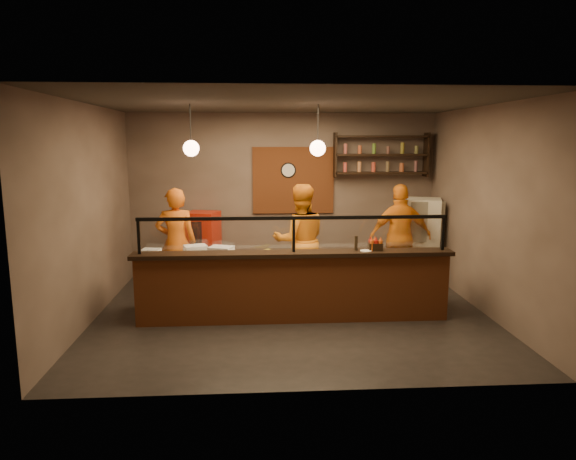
{
  "coord_description": "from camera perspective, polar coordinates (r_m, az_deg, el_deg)",
  "views": [
    {
      "loc": [
        -0.56,
        -7.61,
        2.64
      ],
      "look_at": [
        -0.05,
        0.3,
        1.28
      ],
      "focal_mm": 32.0,
      "sensor_mm": 36.0,
      "label": 1
    }
  ],
  "objects": [
    {
      "name": "prep_tub_c",
      "position": [
        7.91,
        -7.44,
        -2.44
      ],
      "size": [
        0.41,
        0.37,
        0.17
      ],
      "primitive_type": "cube",
      "rotation": [
        0.0,
        0.0,
        -0.36
      ],
      "color": "silver",
      "rests_on": "worktop"
    },
    {
      "name": "prep_tub_a",
      "position": [
        8.1,
        -14.97,
        -2.52
      ],
      "size": [
        0.3,
        0.25,
        0.13
      ],
      "primitive_type": "cube",
      "rotation": [
        0.0,
        0.0,
        -0.13
      ],
      "color": "silver",
      "rests_on": "worktop"
    },
    {
      "name": "small_plate",
      "position": [
        7.62,
        8.64,
        -2.3
      ],
      "size": [
        0.19,
        0.19,
        0.01
      ],
      "primitive_type": "cylinder",
      "rotation": [
        0.0,
        0.0,
        -0.13
      ],
      "color": "silver",
      "rests_on": "counter_ledge"
    },
    {
      "name": "brick_patch",
      "position": [
        10.14,
        0.59,
        5.54
      ],
      "size": [
        1.6,
        0.04,
        1.3
      ],
      "primitive_type": "cube",
      "color": "#944720",
      "rests_on": "wall_back"
    },
    {
      "name": "pendant_right",
      "position": [
        7.87,
        3.32,
        9.07
      ],
      "size": [
        0.24,
        0.24,
        0.77
      ],
      "color": "black",
      "rests_on": "ceiling"
    },
    {
      "name": "rolling_pin",
      "position": [
        8.15,
        -2.96,
        -2.42
      ],
      "size": [
        0.29,
        0.24,
        0.06
      ],
      "primitive_type": "cylinder",
      "rotation": [
        0.0,
        1.57,
        0.64
      ],
      "color": "gold",
      "rests_on": "worktop"
    },
    {
      "name": "wall_right",
      "position": [
        8.47,
        21.18,
        2.01
      ],
      "size": [
        0.0,
        5.0,
        5.0
      ],
      "primitive_type": "plane",
      "rotation": [
        1.57,
        0.0,
        -1.57
      ],
      "color": "#705D52",
      "rests_on": "floor"
    },
    {
      "name": "cook_right",
      "position": [
        9.45,
        12.37,
        -0.77
      ],
      "size": [
        1.12,
        0.48,
        1.91
      ],
      "primitive_type": "imported",
      "rotation": [
        0.0,
        0.0,
        3.13
      ],
      "color": "orange",
      "rests_on": "floor"
    },
    {
      "name": "wall_left",
      "position": [
        8.06,
        -21.31,
        1.65
      ],
      "size": [
        0.0,
        5.0,
        5.0
      ],
      "primitive_type": "plane",
      "rotation": [
        1.57,
        0.0,
        1.57
      ],
      "color": "#705D52",
      "rests_on": "floor"
    },
    {
      "name": "counter_ledge",
      "position": [
        7.51,
        0.64,
        -2.66
      ],
      "size": [
        4.7,
        0.37,
        0.06
      ],
      "primitive_type": "cube",
      "color": "black",
      "rests_on": "service_counter"
    },
    {
      "name": "pendant_left",
      "position": [
        7.87,
        -10.71,
        8.92
      ],
      "size": [
        0.24,
        0.24,
        0.77
      ],
      "color": "black",
      "rests_on": "ceiling"
    },
    {
      "name": "worktop_cabinet",
      "position": [
        8.14,
        0.36,
        -6.06
      ],
      "size": [
        4.6,
        0.75,
        0.85
      ],
      "primitive_type": "cube",
      "color": "gray",
      "rests_on": "floor"
    },
    {
      "name": "pizza_dough",
      "position": [
        8.03,
        1.86,
        -2.74
      ],
      "size": [
        0.63,
        0.63,
        0.01
      ],
      "primitive_type": "cylinder",
      "rotation": [
        0.0,
        0.0,
        0.16
      ],
      "color": "white",
      "rests_on": "worktop"
    },
    {
      "name": "floor",
      "position": [
        8.08,
        0.46,
        -9.35
      ],
      "size": [
        6.0,
        6.0,
        0.0
      ],
      "primitive_type": "plane",
      "color": "black",
      "rests_on": "ground"
    },
    {
      "name": "red_cooler",
      "position": [
        10.01,
        -9.41,
        -1.78
      ],
      "size": [
        0.7,
        0.67,
        1.33
      ],
      "primitive_type": "cube",
      "rotation": [
        0.0,
        0.0,
        -0.29
      ],
      "color": "#AE1E0B",
      "rests_on": "floor"
    },
    {
      "name": "wall_clock",
      "position": [
        10.11,
        0.03,
        6.66
      ],
      "size": [
        0.3,
        0.04,
        0.3
      ],
      "primitive_type": "cylinder",
      "rotation": [
        1.57,
        0.0,
        0.0
      ],
      "color": "black",
      "rests_on": "wall_back"
    },
    {
      "name": "ceiling",
      "position": [
        7.65,
        0.5,
        13.92
      ],
      "size": [
        6.0,
        6.0,
        0.0
      ],
      "primitive_type": "plane",
      "rotation": [
        3.14,
        0.0,
        0.0
      ],
      "color": "#363029",
      "rests_on": "wall_back"
    },
    {
      "name": "cook_left",
      "position": [
        8.99,
        -12.32,
        -1.39
      ],
      "size": [
        0.73,
        0.51,
        1.89
      ],
      "primitive_type": "imported",
      "rotation": [
        0.0,
        0.0,
        3.23
      ],
      "color": "#D55F14",
      "rests_on": "floor"
    },
    {
      "name": "wall_shelving",
      "position": [
        10.24,
        10.3,
        8.23
      ],
      "size": [
        1.84,
        0.28,
        0.85
      ],
      "color": "black",
      "rests_on": "wall_back"
    },
    {
      "name": "fridge",
      "position": [
        10.11,
        14.57,
        -1.09
      ],
      "size": [
        0.82,
        0.79,
        1.59
      ],
      "primitive_type": "cube",
      "rotation": [
        0.0,
        0.0,
        -0.31
      ],
      "color": "silver",
      "rests_on": "floor"
    },
    {
      "name": "wall_back",
      "position": [
        10.18,
        -0.55,
        3.86
      ],
      "size": [
        6.0,
        0.0,
        6.0
      ],
      "primitive_type": "plane",
      "rotation": [
        1.57,
        0.0,
        0.0
      ],
      "color": "#705D52",
      "rests_on": "floor"
    },
    {
      "name": "condiment_caddy",
      "position": [
        7.71,
        9.69,
        -1.82
      ],
      "size": [
        0.2,
        0.16,
        0.11
      ],
      "primitive_type": "cube",
      "rotation": [
        0.0,
        0.0,
        -0.05
      ],
      "color": "black",
      "rests_on": "counter_ledge"
    },
    {
      "name": "wall_front",
      "position": [
        5.25,
        2.47,
        -1.72
      ],
      "size": [
        6.0,
        0.0,
        6.0
      ],
      "primitive_type": "plane",
      "rotation": [
        -1.57,
        0.0,
        0.0
      ],
      "color": "#705D52",
      "rests_on": "floor"
    },
    {
      "name": "worktop",
      "position": [
        8.03,
        0.37,
        -2.97
      ],
      "size": [
        4.6,
        0.75,
        0.05
      ],
      "primitive_type": "cube",
      "color": "silver",
      "rests_on": "worktop_cabinet"
    },
    {
      "name": "sneeze_guard",
      "position": [
        7.44,
        0.64,
        -0.1
      ],
      "size": [
        4.5,
        0.05,
        0.52
      ],
      "color": "white",
      "rests_on": "counter_ledge"
    },
    {
      "name": "prep_tub_b",
      "position": [
        8.06,
        -10.22,
        -2.28
      ],
      "size": [
        0.4,
        0.36,
        0.17
      ],
      "primitive_type": "cube",
      "rotation": [
        0.0,
        0.0,
        0.31
      ],
      "color": "white",
      "rests_on": "worktop"
    },
    {
      "name": "pepper_mill",
      "position": [
        7.66,
        7.58,
        -1.45
      ],
      "size": [
        0.05,
        0.05,
        0.21
      ],
      "primitive_type": "cylinder",
      "rotation": [
        0.0,
        0.0,
        -0.01
      ],
      "color": "black",
      "rests_on": "counter_ledge"
    },
    {
      "name": "cook_mid",
      "position": [
        8.82,
        1.35,
        -1.17
      ],
      "size": [
        1.01,
        0.82,
        1.95
      ],
      "primitive_type": "imported",
      "rotation": [
        0.0,
        0.0,
        3.24
      ],
      "color": "#C36912",
      "rests_on": "floor"
    },
    {
      "name": "service_counter",
      "position": [
        7.64,
        0.63,
        -6.54
      ],
      "size": [
        4.6,
        0.25,
        1.0
      ],
      "primitive_type": "cube",
      "color": "#944720",
      "rests_on": "floor"
    }
  ]
}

